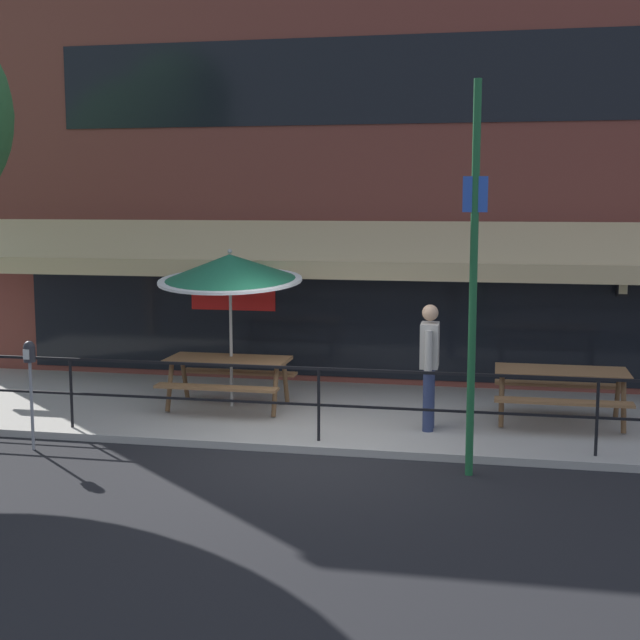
{
  "coord_description": "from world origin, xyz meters",
  "views": [
    {
      "loc": [
        2.23,
        -10.69,
        3.22
      ],
      "look_at": [
        -0.24,
        1.6,
        1.5
      ],
      "focal_mm": 50.0,
      "sensor_mm": 36.0,
      "label": 1
    }
  ],
  "objects_px": {
    "picnic_table_centre": "(561,381)",
    "patio_umbrella_left": "(230,269)",
    "pedestrian_walking": "(429,360)",
    "parking_meter_near": "(30,362)",
    "picnic_table_left": "(228,369)",
    "street_sign_pole": "(473,278)"
  },
  "relations": [
    {
      "from": "pedestrian_walking",
      "to": "street_sign_pole",
      "type": "distance_m",
      "value": 2.14
    },
    {
      "from": "picnic_table_centre",
      "to": "patio_umbrella_left",
      "type": "height_order",
      "value": "patio_umbrella_left"
    },
    {
      "from": "picnic_table_left",
      "to": "street_sign_pole",
      "type": "distance_m",
      "value": 4.55
    },
    {
      "from": "picnic_table_centre",
      "to": "pedestrian_walking",
      "type": "distance_m",
      "value": 1.92
    },
    {
      "from": "picnic_table_centre",
      "to": "pedestrian_walking",
      "type": "xyz_separation_m",
      "value": [
        -1.77,
        -0.66,
        0.35
      ]
    },
    {
      "from": "patio_umbrella_left",
      "to": "parking_meter_near",
      "type": "relative_size",
      "value": 1.68
    },
    {
      "from": "picnic_table_left",
      "to": "patio_umbrella_left",
      "type": "distance_m",
      "value": 1.48
    },
    {
      "from": "street_sign_pole",
      "to": "picnic_table_left",
      "type": "bearing_deg",
      "value": 148.38
    },
    {
      "from": "picnic_table_left",
      "to": "street_sign_pole",
      "type": "height_order",
      "value": "street_sign_pole"
    },
    {
      "from": "picnic_table_centre",
      "to": "patio_umbrella_left",
      "type": "relative_size",
      "value": 0.75
    },
    {
      "from": "picnic_table_centre",
      "to": "picnic_table_left",
      "type": "bearing_deg",
      "value": -179.48
    },
    {
      "from": "picnic_table_left",
      "to": "pedestrian_walking",
      "type": "bearing_deg",
      "value": -11.58
    },
    {
      "from": "pedestrian_walking",
      "to": "parking_meter_near",
      "type": "xyz_separation_m",
      "value": [
        -4.95,
        -1.65,
        0.09
      ]
    },
    {
      "from": "pedestrian_walking",
      "to": "parking_meter_near",
      "type": "relative_size",
      "value": 1.2
    },
    {
      "from": "parking_meter_near",
      "to": "picnic_table_centre",
      "type": "bearing_deg",
      "value": 18.99
    },
    {
      "from": "patio_umbrella_left",
      "to": "street_sign_pole",
      "type": "relative_size",
      "value": 0.53
    },
    {
      "from": "patio_umbrella_left",
      "to": "parking_meter_near",
      "type": "height_order",
      "value": "patio_umbrella_left"
    },
    {
      "from": "patio_umbrella_left",
      "to": "pedestrian_walking",
      "type": "xyz_separation_m",
      "value": [
        3.02,
        -0.79,
        -1.12
      ]
    },
    {
      "from": "patio_umbrella_left",
      "to": "pedestrian_walking",
      "type": "distance_m",
      "value": 3.32
    },
    {
      "from": "patio_umbrella_left",
      "to": "pedestrian_walking",
      "type": "relative_size",
      "value": 1.4
    },
    {
      "from": "patio_umbrella_left",
      "to": "parking_meter_near",
      "type": "xyz_separation_m",
      "value": [
        -1.92,
        -2.43,
        -1.03
      ]
    },
    {
      "from": "picnic_table_centre",
      "to": "patio_umbrella_left",
      "type": "xyz_separation_m",
      "value": [
        -4.79,
        0.12,
        1.47
      ]
    }
  ]
}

